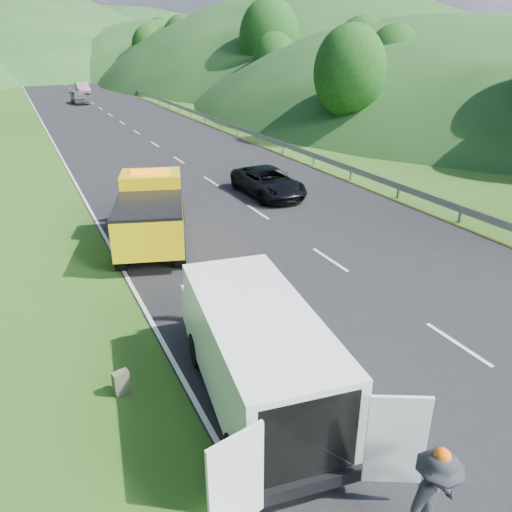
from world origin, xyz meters
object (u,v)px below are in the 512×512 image
tow_truck (152,212)px  passing_suv (268,195)px  child (263,351)px  woman (202,322)px  white_van (255,349)px  suitcase (121,383)px

tow_truck → passing_suv: size_ratio=1.33×
child → passing_suv: 13.84m
tow_truck → woman: bearing=-75.8°
woman → passing_suv: (7.27, 10.29, 0.00)m
white_van → suitcase: (-2.60, 1.47, -1.03)m
tow_truck → woman: (-0.32, -6.28, -1.31)m
white_van → suitcase: bearing=158.2°
child → woman: bearing=134.3°
suitcase → passing_suv: size_ratio=0.11×
white_van → woman: white_van is taller
woman → white_van: bearing=144.7°
child → passing_suv: size_ratio=0.18×
suitcase → passing_suv: (9.91, 12.43, -0.28)m
tow_truck → suitcase: tow_truck is taller
tow_truck → passing_suv: (6.95, 4.02, -1.31)m
child → passing_suv: bearing=82.2°
suitcase → woman: bearing=38.9°
child → passing_suv: (6.34, 12.31, 0.00)m
tow_truck → woman: 6.42m
tow_truck → white_van: tow_truck is taller
suitcase → passing_suv: bearing=51.4°
white_van → passing_suv: size_ratio=1.38×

